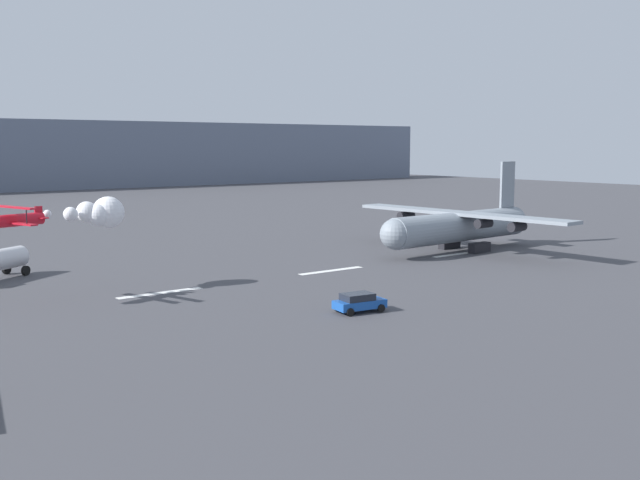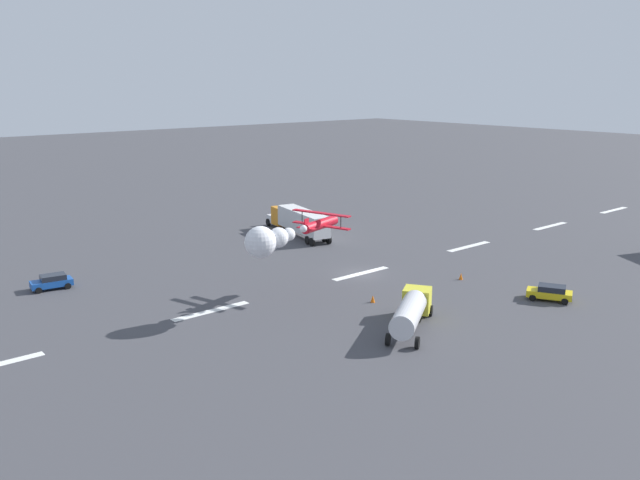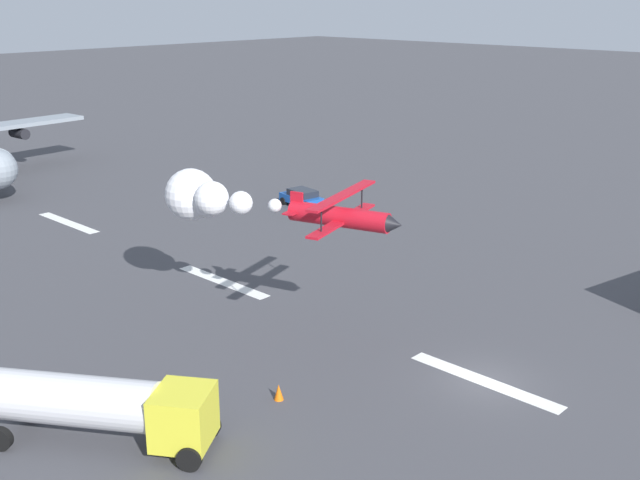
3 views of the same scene
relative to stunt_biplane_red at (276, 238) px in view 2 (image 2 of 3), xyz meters
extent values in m
plane|color=#424247|center=(-14.46, -3.83, -7.04)|extent=(440.00, 440.00, 0.00)
cube|color=white|center=(-72.26, -3.83, -7.04)|extent=(8.00, 0.90, 0.01)
cube|color=white|center=(-53.00, -3.83, -7.04)|extent=(8.00, 0.90, 0.01)
cube|color=white|center=(-33.73, -3.83, -7.04)|extent=(8.00, 0.90, 0.01)
cube|color=white|center=(-14.46, -3.83, -7.04)|extent=(8.00, 0.90, 0.01)
cube|color=white|center=(4.81, -3.83, -7.04)|extent=(8.00, 0.90, 0.01)
cylinder|color=red|center=(-6.85, -1.87, -0.02)|extent=(5.31, 2.47, 1.02)
cube|color=red|center=(-7.04, -1.93, -0.17)|extent=(2.51, 6.56, 0.12)
cube|color=red|center=(-7.04, -1.93, 1.10)|extent=(2.51, 6.56, 0.12)
cylinder|color=black|center=(-6.38, -4.16, 0.46)|extent=(0.08, 0.08, 1.27)
cylinder|color=black|center=(-7.70, 0.30, 0.46)|extent=(0.08, 0.08, 1.27)
cube|color=red|center=(-4.59, -1.20, 0.43)|extent=(0.70, 0.30, 1.10)
cube|color=red|center=(-4.59, -1.20, 0.03)|extent=(1.14, 2.09, 0.08)
cone|color=black|center=(-9.69, -2.72, -0.02)|extent=(0.92, 1.03, 0.86)
sphere|color=white|center=(-3.67, -0.54, 0.23)|extent=(0.70, 0.70, 0.70)
sphere|color=white|center=(-1.57, -0.09, 0.07)|extent=(1.24, 1.24, 1.24)
sphere|color=white|center=(0.07, 0.52, 0.13)|extent=(1.85, 1.85, 1.85)
sphere|color=white|center=(0.95, 0.11, -0.15)|extent=(2.03, 2.03, 2.03)
sphere|color=white|center=(1.99, 0.43, -0.01)|extent=(2.85, 2.85, 2.85)
cube|color=silver|center=(-22.07, -30.29, -5.94)|extent=(2.77, 2.06, 1.10)
cube|color=orange|center=(-21.68, -28.33, -5.19)|extent=(2.92, 2.85, 2.60)
cube|color=silver|center=(-20.34, -21.69, -4.74)|extent=(4.65, 11.40, 2.80)
cylinder|color=black|center=(-20.89, -30.73, -6.49)|extent=(0.56, 1.15, 1.10)
cylinder|color=black|center=(-18.37, -18.25, -6.49)|extent=(0.56, 1.15, 1.10)
cylinder|color=black|center=(-18.14, -17.07, -6.49)|extent=(0.56, 1.15, 1.10)
cylinder|color=black|center=(-23.34, -30.24, -6.49)|extent=(0.56, 1.15, 1.10)
cylinder|color=black|center=(-20.83, -17.76, -6.49)|extent=(0.56, 1.15, 1.10)
cylinder|color=black|center=(-20.59, -16.58, -6.49)|extent=(0.56, 1.15, 1.10)
cube|color=yellow|center=(-8.88, 9.49, -5.44)|extent=(3.16, 3.21, 2.20)
cylinder|color=silver|center=(-5.02, 12.02, -5.19)|extent=(7.03, 5.61, 2.10)
cylinder|color=black|center=(-8.72, 8.16, -6.54)|extent=(1.01, 0.82, 1.00)
cylinder|color=black|center=(-2.09, 12.50, -6.54)|extent=(1.01, 0.82, 1.00)
cylinder|color=black|center=(-10.03, 10.17, -6.54)|extent=(1.01, 0.82, 1.00)
cylinder|color=black|center=(-3.40, 14.51, -6.54)|extent=(1.01, 0.82, 1.00)
cube|color=#194CA5|center=(14.03, -20.26, -6.40)|extent=(4.26, 2.34, 0.65)
cube|color=#1E232D|center=(13.83, -20.23, -5.80)|extent=(2.64, 1.97, 0.55)
cylinder|color=black|center=(15.56, -19.56, -6.72)|extent=(0.66, 0.31, 0.64)
cylinder|color=black|center=(12.74, -19.17, -6.72)|extent=(0.66, 0.31, 0.64)
cylinder|color=black|center=(15.31, -21.34, -6.72)|extent=(0.66, 0.31, 0.64)
cylinder|color=black|center=(12.50, -20.96, -6.72)|extent=(0.66, 0.31, 0.64)
cube|color=yellow|center=(-22.37, 14.70, -6.40)|extent=(3.61, 4.58, 0.65)
cube|color=#1E232D|center=(-22.47, 14.87, -5.80)|extent=(2.67, 3.03, 0.55)
cylinder|color=black|center=(-20.87, 13.82, -6.72)|extent=(0.50, 0.67, 0.64)
cylinder|color=black|center=(-22.29, 16.43, -6.72)|extent=(0.50, 0.67, 0.64)
cylinder|color=black|center=(-22.45, 12.96, -6.72)|extent=(0.50, 0.67, 0.64)
cylinder|color=black|center=(-23.87, 15.57, -6.72)|extent=(0.50, 0.67, 0.64)
cone|color=orange|center=(-21.22, 4.78, -6.67)|extent=(0.44, 0.44, 0.75)
cone|color=orange|center=(-8.60, 4.06, -6.67)|extent=(0.44, 0.44, 0.75)
camera|label=1|loc=(-22.90, -63.62, 6.03)|focal=41.54mm
camera|label=2|loc=(34.28, 47.51, 13.99)|focal=36.94mm
camera|label=3|loc=(-31.20, 25.26, 10.47)|focal=43.19mm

